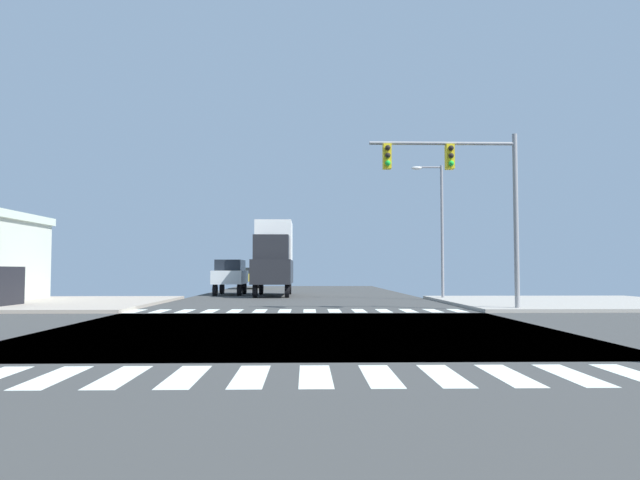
{
  "coord_description": "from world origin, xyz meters",
  "views": [
    {
      "loc": [
        0.1,
        -16.42,
        1.63
      ],
      "look_at": [
        0.67,
        7.27,
        2.87
      ],
      "focal_mm": 32.85,
      "sensor_mm": 36.0,
      "label": 1
    }
  ],
  "objects_px": {
    "sedan_crossing_2": "(249,276)",
    "box_truck_leading_1": "(274,256)",
    "suv_queued_2": "(230,274)",
    "traffic_signal_mast": "(461,180)",
    "street_lamp": "(437,218)"
  },
  "relations": [
    {
      "from": "sedan_crossing_2",
      "to": "box_truck_leading_1",
      "type": "xyz_separation_m",
      "value": [
        3.0,
        -14.61,
        1.45
      ]
    },
    {
      "from": "box_truck_leading_1",
      "to": "suv_queued_2",
      "type": "bearing_deg",
      "value": -29.44
    },
    {
      "from": "traffic_signal_mast",
      "to": "box_truck_leading_1",
      "type": "xyz_separation_m",
      "value": [
        -8.35,
        14.67,
        -2.7
      ]
    },
    {
      "from": "sedan_crossing_2",
      "to": "suv_queued_2",
      "type": "distance_m",
      "value": 12.91
    },
    {
      "from": "street_lamp",
      "to": "box_truck_leading_1",
      "type": "relative_size",
      "value": 1.04
    },
    {
      "from": "sedan_crossing_2",
      "to": "box_truck_leading_1",
      "type": "bearing_deg",
      "value": 101.61
    },
    {
      "from": "street_lamp",
      "to": "box_truck_leading_1",
      "type": "bearing_deg",
      "value": 149.19
    },
    {
      "from": "suv_queued_2",
      "to": "sedan_crossing_2",
      "type": "bearing_deg",
      "value": -90.0
    },
    {
      "from": "traffic_signal_mast",
      "to": "box_truck_leading_1",
      "type": "relative_size",
      "value": 1.0
    },
    {
      "from": "sedan_crossing_2",
      "to": "suv_queued_2",
      "type": "xyz_separation_m",
      "value": [
        -0.0,
        -12.91,
        0.28
      ]
    },
    {
      "from": "traffic_signal_mast",
      "to": "sedan_crossing_2",
      "type": "distance_m",
      "value": 31.68
    },
    {
      "from": "suv_queued_2",
      "to": "traffic_signal_mast",
      "type": "bearing_deg",
      "value": 124.75
    },
    {
      "from": "street_lamp",
      "to": "traffic_signal_mast",
      "type": "bearing_deg",
      "value": -96.77
    },
    {
      "from": "traffic_signal_mast",
      "to": "street_lamp",
      "type": "relative_size",
      "value": 0.96
    },
    {
      "from": "street_lamp",
      "to": "sedan_crossing_2",
      "type": "bearing_deg",
      "value": 121.57
    }
  ]
}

